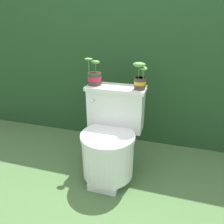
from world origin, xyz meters
TOP-DOWN VIEW (x-y plane):
  - ground_plane at (0.00, 0.00)m, footprint 12.00×12.00m
  - hedge_backdrop at (0.00, 0.98)m, footprint 3.83×0.61m
  - toilet at (-0.05, 0.06)m, footprint 0.48×0.54m
  - potted_plant_left at (-0.23, 0.22)m, footprint 0.12×0.11m
  - potted_plant_midleft at (0.14, 0.20)m, footprint 0.11×0.09m

SIDE VIEW (x-z plane):
  - ground_plane at x=0.00m, z-range 0.00..0.00m
  - toilet at x=-0.05m, z-range -0.04..0.70m
  - potted_plant_left at x=-0.23m, z-range 0.69..0.91m
  - potted_plant_midleft at x=0.14m, z-range 0.71..0.92m
  - hedge_backdrop at x=0.00m, z-range 0.00..1.69m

